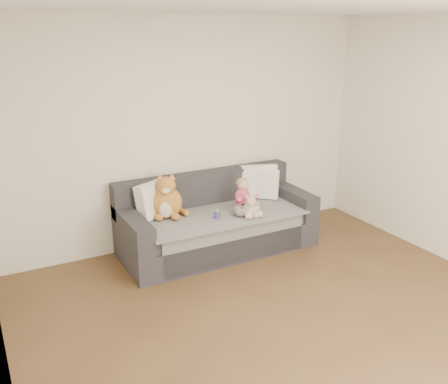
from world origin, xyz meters
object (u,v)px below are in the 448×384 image
(plush_cat, at_px, (167,200))
(toddler, at_px, (244,198))
(teddy_bear, at_px, (251,208))
(sippy_cup, at_px, (217,213))
(sofa, at_px, (216,224))

(plush_cat, bearing_deg, toddler, 5.52)
(teddy_bear, distance_m, sippy_cup, 0.37)
(sofa, bearing_deg, teddy_bear, -57.08)
(sofa, xyz_separation_m, sippy_cup, (-0.11, -0.23, 0.22))
(plush_cat, relative_size, teddy_bear, 1.95)
(toddler, relative_size, teddy_bear, 1.48)
(toddler, height_order, sippy_cup, toddler)
(plush_cat, distance_m, teddy_bear, 0.91)
(plush_cat, xyz_separation_m, sippy_cup, (0.45, -0.31, -0.13))
(toddler, relative_size, plush_cat, 0.76)
(plush_cat, bearing_deg, sofa, 14.67)
(toddler, distance_m, sippy_cup, 0.39)
(sofa, distance_m, teddy_bear, 0.51)
(teddy_bear, bearing_deg, plush_cat, 160.08)
(sofa, height_order, plush_cat, plush_cat)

